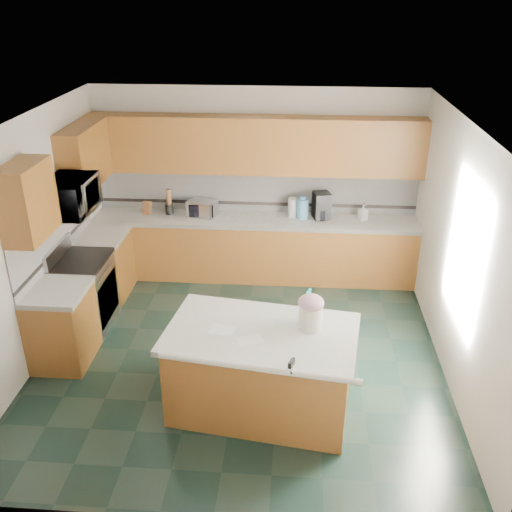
# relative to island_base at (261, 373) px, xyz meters

# --- Properties ---
(floor) EXTENTS (4.60, 4.60, 0.00)m
(floor) POSITION_rel_island_base_xyz_m (-0.30, 0.90, -0.43)
(floor) COLOR black
(floor) RESTS_ON ground
(ceiling) EXTENTS (4.60, 4.60, 0.00)m
(ceiling) POSITION_rel_island_base_xyz_m (-0.30, 0.90, 2.27)
(ceiling) COLOR white
(ceiling) RESTS_ON ground
(wall_back) EXTENTS (4.60, 0.04, 2.70)m
(wall_back) POSITION_rel_island_base_xyz_m (-0.30, 3.22, 0.92)
(wall_back) COLOR silver
(wall_back) RESTS_ON ground
(wall_front) EXTENTS (4.60, 0.04, 2.70)m
(wall_front) POSITION_rel_island_base_xyz_m (-0.30, -1.42, 0.92)
(wall_front) COLOR silver
(wall_front) RESTS_ON ground
(wall_left) EXTENTS (0.04, 4.60, 2.70)m
(wall_left) POSITION_rel_island_base_xyz_m (-2.62, 0.90, 0.92)
(wall_left) COLOR silver
(wall_left) RESTS_ON ground
(wall_right) EXTENTS (0.04, 4.60, 2.70)m
(wall_right) POSITION_rel_island_base_xyz_m (2.02, 0.90, 0.92)
(wall_right) COLOR silver
(wall_right) RESTS_ON ground
(back_base_cab) EXTENTS (4.60, 0.60, 0.86)m
(back_base_cab) POSITION_rel_island_base_xyz_m (-0.30, 2.90, 0.00)
(back_base_cab) COLOR #51300F
(back_base_cab) RESTS_ON ground
(back_countertop) EXTENTS (4.60, 0.64, 0.06)m
(back_countertop) POSITION_rel_island_base_xyz_m (-0.30, 2.90, 0.46)
(back_countertop) COLOR white
(back_countertop) RESTS_ON back_base_cab
(back_upper_cab) EXTENTS (4.60, 0.33, 0.78)m
(back_upper_cab) POSITION_rel_island_base_xyz_m (-0.30, 3.03, 1.51)
(back_upper_cab) COLOR #51300F
(back_upper_cab) RESTS_ON wall_back
(back_backsplash) EXTENTS (4.60, 0.02, 0.63)m
(back_backsplash) POSITION_rel_island_base_xyz_m (-0.30, 3.18, 0.81)
(back_backsplash) COLOR silver
(back_backsplash) RESTS_ON back_countertop
(back_accent_band) EXTENTS (4.60, 0.01, 0.05)m
(back_accent_band) POSITION_rel_island_base_xyz_m (-0.30, 3.18, 0.61)
(back_accent_band) COLOR black
(back_accent_band) RESTS_ON back_countertop
(left_base_cab_rear) EXTENTS (0.60, 0.82, 0.86)m
(left_base_cab_rear) POSITION_rel_island_base_xyz_m (-2.30, 2.19, 0.00)
(left_base_cab_rear) COLOR #51300F
(left_base_cab_rear) RESTS_ON ground
(left_counter_rear) EXTENTS (0.64, 0.82, 0.06)m
(left_counter_rear) POSITION_rel_island_base_xyz_m (-2.30, 2.19, 0.46)
(left_counter_rear) COLOR white
(left_counter_rear) RESTS_ON left_base_cab_rear
(left_base_cab_front) EXTENTS (0.60, 0.72, 0.86)m
(left_base_cab_front) POSITION_rel_island_base_xyz_m (-2.30, 0.66, 0.00)
(left_base_cab_front) COLOR #51300F
(left_base_cab_front) RESTS_ON ground
(left_counter_front) EXTENTS (0.64, 0.72, 0.06)m
(left_counter_front) POSITION_rel_island_base_xyz_m (-2.30, 0.66, 0.46)
(left_counter_front) COLOR white
(left_counter_front) RESTS_ON left_base_cab_front
(left_backsplash) EXTENTS (0.02, 2.30, 0.63)m
(left_backsplash) POSITION_rel_island_base_xyz_m (-2.58, 1.45, 0.81)
(left_backsplash) COLOR silver
(left_backsplash) RESTS_ON wall_left
(left_accent_band) EXTENTS (0.01, 2.30, 0.05)m
(left_accent_band) POSITION_rel_island_base_xyz_m (-2.58, 1.45, 0.61)
(left_accent_band) COLOR black
(left_accent_band) RESTS_ON wall_left
(left_upper_cab_rear) EXTENTS (0.33, 1.09, 0.78)m
(left_upper_cab_rear) POSITION_rel_island_base_xyz_m (-2.43, 2.32, 1.51)
(left_upper_cab_rear) COLOR #51300F
(left_upper_cab_rear) RESTS_ON wall_left
(left_upper_cab_front) EXTENTS (0.33, 0.72, 0.78)m
(left_upper_cab_front) POSITION_rel_island_base_xyz_m (-2.43, 0.66, 1.51)
(left_upper_cab_front) COLOR #51300F
(left_upper_cab_front) RESTS_ON wall_left
(range_body) EXTENTS (0.60, 0.76, 0.88)m
(range_body) POSITION_rel_island_base_xyz_m (-2.30, 1.40, 0.01)
(range_body) COLOR #B7B7BC
(range_body) RESTS_ON ground
(range_oven_door) EXTENTS (0.02, 0.68, 0.55)m
(range_oven_door) POSITION_rel_island_base_xyz_m (-2.01, 1.40, -0.03)
(range_oven_door) COLOR black
(range_oven_door) RESTS_ON range_body
(range_cooktop) EXTENTS (0.62, 0.78, 0.04)m
(range_cooktop) POSITION_rel_island_base_xyz_m (-2.30, 1.40, 0.47)
(range_cooktop) COLOR black
(range_cooktop) RESTS_ON range_body
(range_handle) EXTENTS (0.02, 0.66, 0.02)m
(range_handle) POSITION_rel_island_base_xyz_m (-1.98, 1.40, 0.35)
(range_handle) COLOR #B7B7BC
(range_handle) RESTS_ON range_body
(range_backguard) EXTENTS (0.06, 0.76, 0.18)m
(range_backguard) POSITION_rel_island_base_xyz_m (-2.56, 1.40, 0.59)
(range_backguard) COLOR #B7B7BC
(range_backguard) RESTS_ON range_body
(microwave) EXTENTS (0.50, 0.73, 0.41)m
(microwave) POSITION_rel_island_base_xyz_m (-2.30, 1.40, 1.30)
(microwave) COLOR #B7B7BC
(microwave) RESTS_ON wall_left
(island_base) EXTENTS (1.85, 1.22, 0.86)m
(island_base) POSITION_rel_island_base_xyz_m (0.00, 0.00, 0.00)
(island_base) COLOR #51300F
(island_base) RESTS_ON ground
(island_top) EXTENTS (1.97, 1.34, 0.06)m
(island_top) POSITION_rel_island_base_xyz_m (-0.00, 0.00, 0.46)
(island_top) COLOR white
(island_top) RESTS_ON island_base
(island_bullnose) EXTENTS (1.82, 0.32, 0.06)m
(island_bullnose) POSITION_rel_island_base_xyz_m (0.00, -0.54, 0.46)
(island_bullnose) COLOR white
(island_bullnose) RESTS_ON island_base
(treat_jar) EXTENTS (0.30, 0.30, 0.24)m
(treat_jar) POSITION_rel_island_base_xyz_m (0.47, 0.10, 0.61)
(treat_jar) COLOR white
(treat_jar) RESTS_ON island_top
(treat_jar_lid) EXTENTS (0.25, 0.25, 0.15)m
(treat_jar_lid) POSITION_rel_island_base_xyz_m (0.47, 0.10, 0.77)
(treat_jar_lid) COLOR #CD99A9
(treat_jar_lid) RESTS_ON treat_jar
(treat_jar_knob) EXTENTS (0.08, 0.03, 0.03)m
(treat_jar_knob) POSITION_rel_island_base_xyz_m (0.47, 0.10, 0.82)
(treat_jar_knob) COLOR tan
(treat_jar_knob) RESTS_ON treat_jar_lid
(treat_jar_knob_end_l) EXTENTS (0.04, 0.04, 0.04)m
(treat_jar_knob_end_l) POSITION_rel_island_base_xyz_m (0.42, 0.10, 0.82)
(treat_jar_knob_end_l) COLOR tan
(treat_jar_knob_end_l) RESTS_ON treat_jar_lid
(treat_jar_knob_end_r) EXTENTS (0.04, 0.04, 0.04)m
(treat_jar_knob_end_r) POSITION_rel_island_base_xyz_m (0.51, 0.10, 0.82)
(treat_jar_knob_end_r) COLOR tan
(treat_jar_knob_end_r) RESTS_ON treat_jar_lid
(soap_bottle_island) EXTENTS (0.19, 0.19, 0.37)m
(soap_bottle_island) POSITION_rel_island_base_xyz_m (0.45, 0.20, 0.67)
(soap_bottle_island) COLOR #22BFBA
(soap_bottle_island) RESTS_ON island_top
(paper_sheet_a) EXTENTS (0.29, 0.26, 0.00)m
(paper_sheet_a) POSITION_rel_island_base_xyz_m (-0.10, -0.17, 0.49)
(paper_sheet_a) COLOR white
(paper_sheet_a) RESTS_ON island_top
(paper_sheet_b) EXTENTS (0.28, 0.22, 0.00)m
(paper_sheet_b) POSITION_rel_island_base_xyz_m (-0.38, -0.01, 0.49)
(paper_sheet_b) COLOR white
(paper_sheet_b) RESTS_ON island_top
(clamp_body) EXTENTS (0.06, 0.11, 0.09)m
(clamp_body) POSITION_rel_island_base_xyz_m (0.30, -0.52, 0.50)
(clamp_body) COLOR black
(clamp_body) RESTS_ON island_top
(clamp_handle) EXTENTS (0.02, 0.07, 0.02)m
(clamp_handle) POSITION_rel_island_base_xyz_m (0.30, -0.59, 0.48)
(clamp_handle) COLOR black
(clamp_handle) RESTS_ON island_top
(knife_block) EXTENTS (0.12, 0.15, 0.21)m
(knife_block) POSITION_rel_island_base_xyz_m (-1.85, 2.95, 0.58)
(knife_block) COLOR #472814
(knife_block) RESTS_ON back_countertop
(utensil_crock) EXTENTS (0.12, 0.12, 0.15)m
(utensil_crock) POSITION_rel_island_base_xyz_m (-1.53, 2.98, 0.57)
(utensil_crock) COLOR black
(utensil_crock) RESTS_ON back_countertop
(utensil_bundle) EXTENTS (0.07, 0.07, 0.22)m
(utensil_bundle) POSITION_rel_island_base_xyz_m (-1.53, 2.98, 0.75)
(utensil_bundle) COLOR #472814
(utensil_bundle) RESTS_ON utensil_crock
(toaster_oven) EXTENTS (0.45, 0.38, 0.22)m
(toaster_oven) POSITION_rel_island_base_xyz_m (-1.05, 2.95, 0.60)
(toaster_oven) COLOR #B7B7BC
(toaster_oven) RESTS_ON back_countertop
(toaster_oven_door) EXTENTS (0.35, 0.01, 0.18)m
(toaster_oven_door) POSITION_rel_island_base_xyz_m (-1.05, 2.82, 0.60)
(toaster_oven_door) COLOR black
(toaster_oven_door) RESTS_ON toaster_oven
(paper_towel) EXTENTS (0.12, 0.12, 0.28)m
(paper_towel) POSITION_rel_island_base_xyz_m (0.24, 3.00, 0.63)
(paper_towel) COLOR white
(paper_towel) RESTS_ON back_countertop
(paper_towel_base) EXTENTS (0.19, 0.19, 0.01)m
(paper_towel_base) POSITION_rel_island_base_xyz_m (0.24, 3.00, 0.50)
(paper_towel_base) COLOR #B7B7BC
(paper_towel_base) RESTS_ON back_countertop
(water_jug) EXTENTS (0.17, 0.17, 0.28)m
(water_jug) POSITION_rel_island_base_xyz_m (0.38, 2.96, 0.63)
(water_jug) COLOR #5698C8
(water_jug) RESTS_ON back_countertop
(water_jug_neck) EXTENTS (0.08, 0.08, 0.04)m
(water_jug_neck) POSITION_rel_island_base_xyz_m (0.38, 2.96, 0.79)
(water_jug_neck) COLOR #5698C8
(water_jug_neck) RESTS_ON water_jug
(coffee_maker) EXTENTS (0.27, 0.29, 0.38)m
(coffee_maker) POSITION_rel_island_base_xyz_m (0.65, 2.98, 0.68)
(coffee_maker) COLOR black
(coffee_maker) RESTS_ON back_countertop
(coffee_carafe) EXTENTS (0.16, 0.16, 0.16)m
(coffee_carafe) POSITION_rel_island_base_xyz_m (0.65, 2.92, 0.57)
(coffee_carafe) COLOR black
(coffee_carafe) RESTS_ON back_countertop
(soap_bottle_back) EXTENTS (0.15, 0.15, 0.23)m
(soap_bottle_back) POSITION_rel_island_base_xyz_m (1.23, 2.95, 0.61)
(soap_bottle_back) COLOR white
(soap_bottle_back) RESTS_ON back_countertop
(soap_back_cap) EXTENTS (0.02, 0.02, 0.03)m
(soap_back_cap) POSITION_rel_island_base_xyz_m (1.23, 2.95, 0.74)
(soap_back_cap) COLOR red
(soap_back_cap) RESTS_ON soap_bottle_back
(window_light_proxy) EXTENTS (0.02, 1.40, 1.10)m
(window_light_proxy) POSITION_rel_island_base_xyz_m (1.99, 0.70, 1.07)
(window_light_proxy) COLOR white
(window_light_proxy) RESTS_ON wall_right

